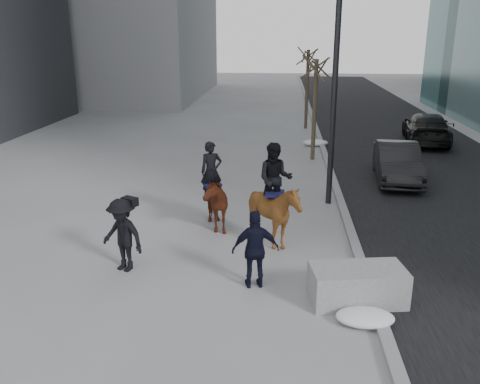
# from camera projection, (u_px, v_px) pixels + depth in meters

# --- Properties ---
(ground) EXTENTS (120.00, 120.00, 0.00)m
(ground) POSITION_uv_depth(u_px,v_px,m) (236.00, 267.00, 12.16)
(ground) COLOR gray
(ground) RESTS_ON ground
(road) EXTENTS (8.00, 90.00, 0.01)m
(road) POSITION_uv_depth(u_px,v_px,m) (425.00, 167.00, 21.11)
(road) COLOR black
(road) RESTS_ON ground
(curb) EXTENTS (0.25, 90.00, 0.12)m
(curb) POSITION_uv_depth(u_px,v_px,m) (328.00, 164.00, 21.41)
(curb) COLOR gray
(curb) RESTS_ON ground
(planter) EXTENTS (2.05, 1.25, 0.77)m
(planter) POSITION_uv_depth(u_px,v_px,m) (357.00, 285.00, 10.47)
(planter) COLOR #97989A
(planter) RESTS_ON ground
(car_near) EXTENTS (1.87, 4.39, 1.41)m
(car_near) POSITION_uv_depth(u_px,v_px,m) (397.00, 162.00, 19.01)
(car_near) COLOR black
(car_near) RESTS_ON ground
(car_far) EXTENTS (2.91, 5.45, 1.50)m
(car_far) POSITION_uv_depth(u_px,v_px,m) (426.00, 128.00, 25.52)
(car_far) COLOR black
(car_far) RESTS_ON ground
(tree_near) EXTENTS (1.20, 1.20, 4.77)m
(tree_near) POSITION_uv_depth(u_px,v_px,m) (315.00, 105.00, 21.69)
(tree_near) COLOR #392F22
(tree_near) RESTS_ON ground
(tree_far) EXTENTS (1.20, 1.20, 4.91)m
(tree_far) POSITION_uv_depth(u_px,v_px,m) (307.00, 86.00, 28.84)
(tree_far) COLOR #3B2923
(tree_far) RESTS_ON ground
(mounted_left) EXTENTS (1.51, 2.10, 2.47)m
(mounted_left) POSITION_uv_depth(u_px,v_px,m) (211.00, 197.00, 14.36)
(mounted_left) COLOR #4C1B0F
(mounted_left) RESTS_ON ground
(mounted_right) EXTENTS (1.51, 1.68, 2.73)m
(mounted_right) POSITION_uv_depth(u_px,v_px,m) (274.00, 206.00, 13.03)
(mounted_right) COLOR #4B260F
(mounted_right) RESTS_ON ground
(feeder) EXTENTS (1.09, 0.95, 1.75)m
(feeder) POSITION_uv_depth(u_px,v_px,m) (255.00, 250.00, 10.97)
(feeder) COLOR black
(feeder) RESTS_ON ground
(camera_crew) EXTENTS (1.30, 1.07, 1.75)m
(camera_crew) POSITION_uv_depth(u_px,v_px,m) (122.00, 235.00, 11.75)
(camera_crew) COLOR black
(camera_crew) RESTS_ON ground
(lamppost) EXTENTS (0.25, 2.14, 9.09)m
(lamppost) POSITION_uv_depth(u_px,v_px,m) (337.00, 45.00, 15.01)
(lamppost) COLOR black
(lamppost) RESTS_ON ground
(snow_piles) EXTENTS (1.22, 16.81, 0.31)m
(snow_piles) POSITION_uv_depth(u_px,v_px,m) (327.00, 183.00, 18.30)
(snow_piles) COLOR silver
(snow_piles) RESTS_ON ground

